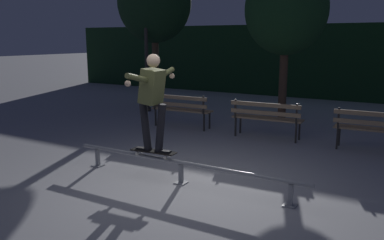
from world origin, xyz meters
TOP-DOWN VIEW (x-y plane):
  - ground_plane at (0.00, 0.00)m, footprint 90.00×90.00m
  - hedge_backdrop at (0.00, 10.97)m, footprint 24.00×1.20m
  - grind_rail at (0.00, 0.14)m, footprint 4.12×0.18m
  - skateboard at (-0.52, 0.14)m, footprint 0.79×0.26m
  - skateboarder at (-0.52, 0.14)m, footprint 0.63×1.41m
  - park_bench_leftmost at (-2.12, 3.55)m, footprint 1.62×0.48m
  - park_bench_left_center at (0.16, 3.55)m, footprint 1.62×0.48m
  - park_bench_right_center at (2.44, 3.55)m, footprint 1.62×0.48m
  - tree_behind_benches at (-0.15, 5.70)m, footprint 2.18×2.18m
  - tree_far_left at (-4.54, 5.92)m, footprint 2.36×2.36m
  - lamp_post_left at (-4.29, 5.10)m, footprint 0.32×0.32m

SIDE VIEW (x-z plane):
  - ground_plane at x=0.00m, z-range 0.00..0.00m
  - grind_rail at x=0.00m, z-range 0.10..0.47m
  - skateboard at x=-0.52m, z-range 0.39..0.48m
  - park_bench_leftmost at x=-2.12m, z-range 0.10..0.98m
  - park_bench_left_center at x=0.16m, z-range 0.10..0.98m
  - park_bench_right_center at x=2.44m, z-range 0.10..0.98m
  - skateboarder at x=-0.52m, z-range 0.60..2.16m
  - hedge_backdrop at x=0.00m, z-range 0.00..2.79m
  - lamp_post_left at x=-4.29m, z-range 0.53..4.43m
  - tree_behind_benches at x=-0.15m, z-range 0.88..5.09m
  - tree_far_left at x=-4.54m, z-range 1.03..5.74m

